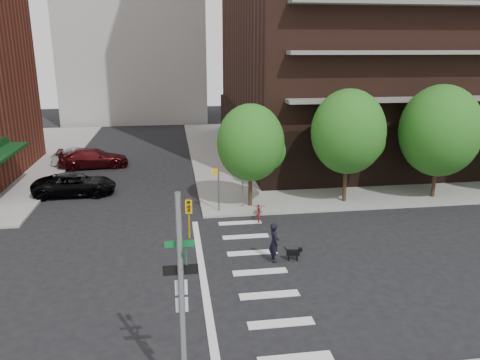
{
  "coord_description": "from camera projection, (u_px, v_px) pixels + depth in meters",
  "views": [
    {
      "loc": [
        -0.58,
        -18.24,
        9.49
      ],
      "look_at": [
        3.0,
        6.0,
        2.5
      ],
      "focal_mm": 35.0,
      "sensor_mm": 36.0,
      "label": 1
    }
  ],
  "objects": [
    {
      "name": "parked_car_maroon",
      "position": [
        94.0,
        158.0,
        37.96
      ],
      "size": [
        2.72,
        5.65,
        1.59
      ],
      "primitive_type": "imported",
      "rotation": [
        0.0,
        0.0,
        1.66
      ],
      "color": "#3F0B0E",
      "rests_on": "ground"
    },
    {
      "name": "ground",
      "position": [
        191.0,
        277.0,
        20.04
      ],
      "size": [
        120.0,
        120.0,
        0.0
      ],
      "primitive_type": "plane",
      "color": "black",
      "rests_on": "ground"
    },
    {
      "name": "pedestrian_signal",
      "position": [
        224.0,
        182.0,
        27.39
      ],
      "size": [
        2.18,
        0.67,
        2.6
      ],
      "color": "slate",
      "rests_on": "sidewalk_ne"
    },
    {
      "name": "crosswalk",
      "position": [
        242.0,
        273.0,
        20.35
      ],
      "size": [
        3.85,
        13.0,
        0.01
      ],
      "color": "silver",
      "rests_on": "ground"
    },
    {
      "name": "parked_car_silver",
      "position": [
        80.0,
        157.0,
        38.62
      ],
      "size": [
        1.54,
        4.31,
        1.42
      ],
      "primitive_type": "imported",
      "rotation": [
        0.0,
        0.0,
        1.58
      ],
      "color": "#A2A5AA",
      "rests_on": "ground"
    },
    {
      "name": "sidewalk_ne",
      "position": [
        392.0,
        148.0,
        45.26
      ],
      "size": [
        39.0,
        33.0,
        0.15
      ],
      "primitive_type": "cube",
      "color": "gray",
      "rests_on": "ground"
    },
    {
      "name": "tree_b",
      "position": [
        348.0,
        132.0,
        28.28
      ],
      "size": [
        4.5,
        4.5,
        6.65
      ],
      "color": "#301E11",
      "rests_on": "sidewalk_ne"
    },
    {
      "name": "parked_car_black",
      "position": [
        75.0,
        184.0,
        30.9
      ],
      "size": [
        2.47,
        5.29,
        1.46
      ],
      "primitive_type": "imported",
      "rotation": [
        0.0,
        0.0,
        1.58
      ],
      "color": "black",
      "rests_on": "ground"
    },
    {
      "name": "tree_a",
      "position": [
        251.0,
        143.0,
        27.58
      ],
      "size": [
        4.0,
        4.0,
        5.9
      ],
      "color": "#301E11",
      "rests_on": "sidewalk_ne"
    },
    {
      "name": "dog",
      "position": [
        294.0,
        252.0,
        21.49
      ],
      "size": [
        0.74,
        0.3,
        0.61
      ],
      "rotation": [
        0.0,
        0.0,
        -0.19
      ],
      "color": "black",
      "rests_on": "ground"
    },
    {
      "name": "scooter",
      "position": [
        259.0,
        211.0,
        26.68
      ],
      "size": [
        0.93,
        1.91,
        0.96
      ],
      "primitive_type": "imported",
      "rotation": [
        0.0,
        0.0,
        -0.17
      ],
      "color": "maroon",
      "rests_on": "ground"
    },
    {
      "name": "dog_walker",
      "position": [
        274.0,
        242.0,
        21.27
      ],
      "size": [
        0.69,
        0.46,
        1.85
      ],
      "primitive_type": "imported",
      "rotation": [
        0.0,
        0.0,
        1.6
      ],
      "color": "black",
      "rests_on": "ground"
    },
    {
      "name": "traffic_signal",
      "position": [
        184.0,
        319.0,
        12.1
      ],
      "size": [
        0.9,
        0.75,
        6.0
      ],
      "color": "slate",
      "rests_on": "sidewalk_s"
    },
    {
      "name": "tree_c",
      "position": [
        440.0,
        131.0,
        29.15
      ],
      "size": [
        5.0,
        5.0,
        6.8
      ],
      "color": "#301E11",
      "rests_on": "sidewalk_ne"
    }
  ]
}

